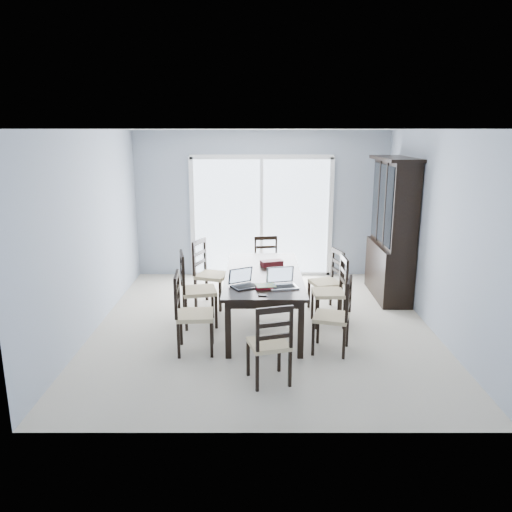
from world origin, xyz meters
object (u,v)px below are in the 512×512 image
object	(u,v)px
laptop_dark	(246,283)
hot_tub	(242,238)
dining_table	(263,278)
laptop_silver	(283,283)
china_hutch	(392,231)
chair_left_mid	(191,281)
chair_right_far	(331,274)
chair_right_near	(339,308)
chair_end_far	(267,258)
cell_phone	(263,296)
chair_end_near	(271,336)
chair_left_near	(187,304)
game_box	(272,263)
chair_left_far	(207,266)
chair_right_mid	(336,283)

from	to	relation	value
laptop_dark	hot_tub	xyz separation A→B (m)	(-0.16, 4.29, -0.37)
dining_table	laptop_silver	size ratio (longest dim) A/B	5.73
china_hutch	chair_left_mid	bearing A→B (deg)	-157.84
chair_right_far	hot_tub	world-z (taller)	chair_right_far
chair_right_near	chair_end_far	distance (m)	2.54
chair_end_far	cell_phone	size ratio (longest dim) A/B	10.57
chair_end_near	cell_phone	size ratio (longest dim) A/B	10.59
chair_left_near	game_box	distance (m)	1.57
chair_left_mid	hot_tub	distance (m)	3.67
chair_end_near	laptop_silver	bearing A→B (deg)	64.33
chair_left_near	laptop_dark	bearing A→B (deg)	100.51
china_hutch	chair_left_far	bearing A→B (deg)	-171.63
chair_left_mid	china_hutch	bearing A→B (deg)	100.25
chair_end_far	hot_tub	distance (m)	2.14
chair_right_near	hot_tub	size ratio (longest dim) A/B	0.57
chair_end_near	chair_left_mid	bearing A→B (deg)	105.47
chair_left_far	laptop_dark	size ratio (longest dim) A/B	3.04
cell_phone	game_box	bearing A→B (deg)	95.84
china_hutch	laptop_dark	distance (m)	2.95
chair_right_far	cell_phone	distance (m)	1.89
chair_left_mid	chair_right_far	size ratio (longest dim) A/B	1.12
chair_end_far	chair_end_near	bearing A→B (deg)	81.45
chair_left_near	chair_end_far	distance (m)	2.58
chair_left_near	cell_phone	world-z (taller)	chair_left_near
chair_left_far	chair_right_mid	xyz separation A→B (m)	(1.82, -0.77, -0.04)
laptop_silver	china_hutch	bearing A→B (deg)	34.21
chair_right_mid	laptop_silver	distance (m)	1.06
cell_phone	hot_tub	xyz separation A→B (m)	(-0.36, 4.62, -0.32)
china_hutch	chair_right_mid	distance (m)	1.66
china_hutch	dining_table	bearing A→B (deg)	-148.29
chair_left_far	game_box	distance (m)	1.09
chair_left_mid	chair_right_far	xyz separation A→B (m)	(1.97, 0.58, -0.07)
chair_right_near	laptop_silver	world-z (taller)	chair_right_near
china_hutch	chair_left_near	world-z (taller)	china_hutch
china_hutch	game_box	size ratio (longest dim) A/B	7.34
chair_end_far	chair_right_far	bearing A→B (deg)	125.82
dining_table	chair_end_near	size ratio (longest dim) A/B	2.12
hot_tub	cell_phone	bearing A→B (deg)	-85.55
china_hutch	chair_end_far	distance (m)	2.04
game_box	hot_tub	xyz separation A→B (m)	(-0.50, 3.30, -0.35)
cell_phone	chair_right_mid	bearing A→B (deg)	57.73
cell_phone	hot_tub	world-z (taller)	hot_tub
chair_left_far	laptop_silver	size ratio (longest dim) A/B	3.05
chair_right_mid	laptop_dark	distance (m)	1.41
chair_left_far	chair_right_mid	size ratio (longest dim) A/B	1.07
laptop_silver	chair_right_near	bearing A→B (deg)	-27.87
chair_right_mid	chair_right_far	size ratio (longest dim) A/B	1.05
chair_right_near	chair_right_mid	distance (m)	0.90
laptop_dark	cell_phone	size ratio (longest dim) A/B	3.92
chair_right_far	chair_end_far	size ratio (longest dim) A/B	1.01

